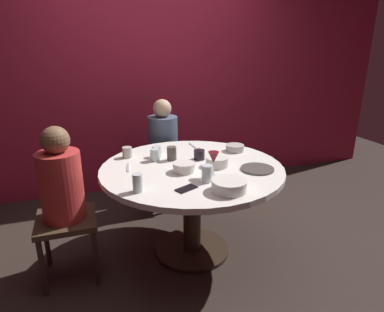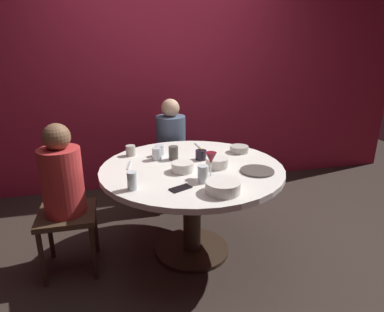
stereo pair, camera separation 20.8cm
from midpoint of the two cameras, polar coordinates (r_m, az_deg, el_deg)
name	(u,v)px [view 2 (the right image)]	position (r m, az deg, el deg)	size (l,w,h in m)	color
ground_plane	(192,250)	(2.84, 2.18, -15.92)	(8.00, 8.00, 0.00)	#2D231E
back_wall	(161,74)	(3.80, -3.74, 13.94)	(6.00, 0.10, 2.60)	maroon
dining_table	(192,184)	(2.55, 2.34, -4.88)	(1.37, 1.37, 0.74)	silver
seated_diner_left	(63,183)	(2.45, -19.07, -4.50)	(0.40, 0.40, 1.12)	#3F2D1E
seated_diner_back	(171,140)	(3.36, -1.86, 2.69)	(0.40, 0.40, 1.11)	#3F2D1E
candle_holder	(201,155)	(2.63, 3.82, 0.17)	(0.09, 0.09, 0.10)	black
wine_glass	(211,159)	(2.27, 5.91, -0.57)	(0.08, 0.08, 0.18)	silver
dinner_plate	(257,171)	(2.45, 13.54, -2.55)	(0.24, 0.24, 0.01)	#4C4742
cell_phone	(180,188)	(2.11, 0.84, -5.62)	(0.07, 0.14, 0.01)	black
bowl_serving_large	(239,149)	(2.85, 10.19, 1.15)	(0.16, 0.16, 0.05)	#B2ADA3
bowl_salad_center	(223,187)	(2.07, 8.20, -5.34)	(0.22, 0.22, 0.07)	silver
bowl_small_white	(182,167)	(2.38, 0.86, -1.93)	(0.16, 0.16, 0.07)	silver
bowl_sauce_side	(217,162)	(2.48, 6.71, -1.15)	(0.17, 0.17, 0.07)	silver
cup_near_candle	(160,150)	(2.72, -3.41, 0.92)	(0.07, 0.07, 0.09)	silver
cup_by_left_diner	(131,151)	(2.74, -8.37, 0.90)	(0.08, 0.08, 0.09)	#B2ADA3
cup_by_right_diner	(157,154)	(2.63, -3.84, 0.35)	(0.08, 0.08, 0.10)	silver
cup_center_front	(173,153)	(2.62, -0.94, 0.51)	(0.08, 0.08, 0.11)	#4C4742
cup_far_edge	(132,181)	(2.10, -7.45, -4.29)	(0.06, 0.06, 0.12)	silver
cup_beside_wine	(203,174)	(2.20, 4.57, -3.15)	(0.07, 0.07, 0.12)	silver
fork_near_plate	(198,146)	(2.98, 3.05, 1.70)	(0.02, 0.18, 0.01)	#B7B7BC
knife_near_plate	(129,165)	(2.53, -8.47, -1.64)	(0.02, 0.18, 0.01)	#B7B7BC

